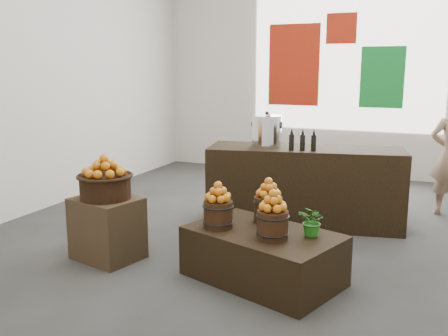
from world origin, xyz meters
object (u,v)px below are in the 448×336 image
at_px(crate, 107,228).
at_px(stock_pot_left, 267,132).
at_px(display_table, 263,256).
at_px(counter, 304,186).
at_px(wicker_basket, 105,187).

distance_m(crate, stock_pot_left, 2.21).
xyz_separation_m(display_table, counter, (-0.07, 1.76, 0.24)).
bearing_deg(stock_pot_left, crate, -120.76).
bearing_deg(counter, crate, -140.84).
height_order(crate, stock_pot_left, stock_pot_left).
distance_m(wicker_basket, counter, 2.41).
bearing_deg(crate, counter, 51.03).
xyz_separation_m(wicker_basket, stock_pot_left, (1.05, 1.77, 0.38)).
xyz_separation_m(counter, stock_pot_left, (-0.46, -0.10, 0.64)).
relative_size(wicker_basket, display_table, 0.38).
distance_m(wicker_basket, stock_pot_left, 2.09).
xyz_separation_m(wicker_basket, display_table, (1.58, 0.11, -0.50)).
xyz_separation_m(display_table, stock_pot_left, (-0.53, 1.66, 0.88)).
bearing_deg(counter, stock_pot_left, 180.00).
relative_size(crate, wicker_basket, 1.25).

